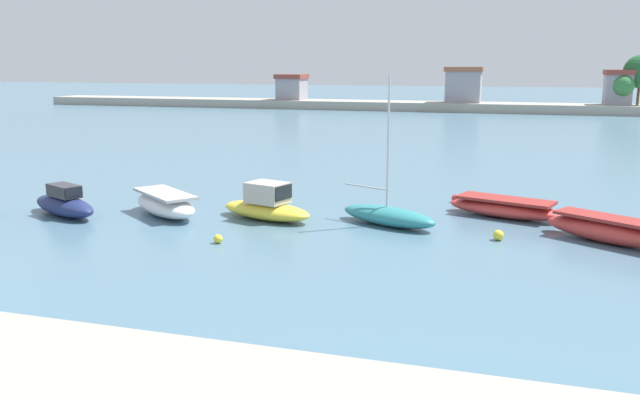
{
  "coord_description": "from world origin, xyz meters",
  "views": [
    {
      "loc": [
        18.9,
        -15.29,
        7.09
      ],
      "look_at": [
        10.46,
        12.68,
        1.01
      ],
      "focal_mm": 36.89,
      "sensor_mm": 36.0,
      "label": 1
    }
  ],
  "objects_px": {
    "moored_boat_4": "(267,206)",
    "mooring_buoy_0": "(218,239)",
    "moored_boat_7": "(609,230)",
    "mooring_buoy_1": "(498,235)",
    "mooring_buoy_2": "(455,198)",
    "moored_boat_6": "(505,208)",
    "moored_boat_3": "(165,204)",
    "moored_boat_2": "(64,204)",
    "moored_boat_5": "(388,215)"
  },
  "relations": [
    {
      "from": "moored_boat_3",
      "to": "mooring_buoy_2",
      "type": "distance_m",
      "value": 14.75
    },
    {
      "from": "mooring_buoy_0",
      "to": "mooring_buoy_2",
      "type": "relative_size",
      "value": 0.89
    },
    {
      "from": "moored_boat_6",
      "to": "mooring_buoy_1",
      "type": "relative_size",
      "value": 13.35
    },
    {
      "from": "mooring_buoy_0",
      "to": "moored_boat_4",
      "type": "bearing_deg",
      "value": 85.59
    },
    {
      "from": "moored_boat_5",
      "to": "mooring_buoy_1",
      "type": "distance_m",
      "value": 4.98
    },
    {
      "from": "moored_boat_6",
      "to": "mooring_buoy_2",
      "type": "xyz_separation_m",
      "value": [
        -2.55,
        2.75,
        -0.22
      ]
    },
    {
      "from": "moored_boat_2",
      "to": "moored_boat_5",
      "type": "xyz_separation_m",
      "value": [
        15.08,
        2.56,
        -0.11
      ]
    },
    {
      "from": "mooring_buoy_1",
      "to": "moored_boat_5",
      "type": "bearing_deg",
      "value": 165.57
    },
    {
      "from": "moored_boat_7",
      "to": "mooring_buoy_2",
      "type": "xyz_separation_m",
      "value": [
        -6.66,
        6.21,
        -0.3
      ]
    },
    {
      "from": "moored_boat_6",
      "to": "moored_boat_4",
      "type": "bearing_deg",
      "value": -142.66
    },
    {
      "from": "moored_boat_6",
      "to": "moored_boat_7",
      "type": "relative_size",
      "value": 1.08
    },
    {
      "from": "moored_boat_2",
      "to": "moored_boat_5",
      "type": "distance_m",
      "value": 15.3
    },
    {
      "from": "moored_boat_4",
      "to": "moored_boat_5",
      "type": "relative_size",
      "value": 0.77
    },
    {
      "from": "moored_boat_4",
      "to": "moored_boat_7",
      "type": "distance_m",
      "value": 14.7
    },
    {
      "from": "mooring_buoy_0",
      "to": "mooring_buoy_2",
      "type": "bearing_deg",
      "value": 52.4
    },
    {
      "from": "moored_boat_7",
      "to": "mooring_buoy_1",
      "type": "height_order",
      "value": "moored_boat_7"
    },
    {
      "from": "moored_boat_2",
      "to": "moored_boat_7",
      "type": "bearing_deg",
      "value": 30.9
    },
    {
      "from": "moored_boat_5",
      "to": "mooring_buoy_0",
      "type": "relative_size",
      "value": 18.1
    },
    {
      "from": "moored_boat_6",
      "to": "mooring_buoy_2",
      "type": "height_order",
      "value": "moored_boat_6"
    },
    {
      "from": "moored_boat_4",
      "to": "moored_boat_6",
      "type": "bearing_deg",
      "value": 36.09
    },
    {
      "from": "moored_boat_4",
      "to": "mooring_buoy_2",
      "type": "xyz_separation_m",
      "value": [
        8.04,
        6.4,
        -0.42
      ]
    },
    {
      "from": "moored_boat_3",
      "to": "moored_boat_6",
      "type": "bearing_deg",
      "value": 52.17
    },
    {
      "from": "moored_boat_4",
      "to": "moored_boat_2",
      "type": "bearing_deg",
      "value": -150.49
    },
    {
      "from": "mooring_buoy_0",
      "to": "moored_boat_6",
      "type": "bearing_deg",
      "value": 36.65
    },
    {
      "from": "mooring_buoy_2",
      "to": "moored_boat_6",
      "type": "bearing_deg",
      "value": -47.21
    },
    {
      "from": "moored_boat_2",
      "to": "mooring_buoy_1",
      "type": "relative_size",
      "value": 11.4
    },
    {
      "from": "moored_boat_4",
      "to": "moored_boat_6",
      "type": "height_order",
      "value": "moored_boat_4"
    },
    {
      "from": "moored_boat_2",
      "to": "mooring_buoy_1",
      "type": "distance_m",
      "value": 19.95
    },
    {
      "from": "moored_boat_2",
      "to": "mooring_buoy_2",
      "type": "relative_size",
      "value": 11.99
    },
    {
      "from": "moored_boat_2",
      "to": "moored_boat_6",
      "type": "distance_m",
      "value": 20.86
    },
    {
      "from": "moored_boat_3",
      "to": "mooring_buoy_1",
      "type": "height_order",
      "value": "moored_boat_3"
    },
    {
      "from": "moored_boat_7",
      "to": "mooring_buoy_2",
      "type": "relative_size",
      "value": 13.01
    },
    {
      "from": "moored_boat_4",
      "to": "moored_boat_3",
      "type": "bearing_deg",
      "value": -155.21
    },
    {
      "from": "moored_boat_7",
      "to": "mooring_buoy_1",
      "type": "distance_m",
      "value": 4.38
    },
    {
      "from": "mooring_buoy_0",
      "to": "moored_boat_7",
      "type": "bearing_deg",
      "value": 17.29
    },
    {
      "from": "moored_boat_7",
      "to": "moored_boat_3",
      "type": "bearing_deg",
      "value": -145.36
    },
    {
      "from": "moored_boat_6",
      "to": "mooring_buoy_1",
      "type": "bearing_deg",
      "value": -73.64
    },
    {
      "from": "moored_boat_2",
      "to": "mooring_buoy_1",
      "type": "bearing_deg",
      "value": 29.32
    },
    {
      "from": "moored_boat_2",
      "to": "moored_boat_4",
      "type": "distance_m",
      "value": 9.7
    },
    {
      "from": "moored_boat_5",
      "to": "mooring_buoy_1",
      "type": "height_order",
      "value": "moored_boat_5"
    },
    {
      "from": "moored_boat_5",
      "to": "mooring_buoy_1",
      "type": "relative_size",
      "value": 15.36
    },
    {
      "from": "moored_boat_7",
      "to": "mooring_buoy_2",
      "type": "distance_m",
      "value": 9.11
    },
    {
      "from": "moored_boat_4",
      "to": "mooring_buoy_0",
      "type": "relative_size",
      "value": 13.9
    },
    {
      "from": "moored_boat_3",
      "to": "mooring_buoy_2",
      "type": "relative_size",
      "value": 12.51
    },
    {
      "from": "moored_boat_5",
      "to": "mooring_buoy_0",
      "type": "height_order",
      "value": "moored_boat_5"
    },
    {
      "from": "moored_boat_5",
      "to": "mooring_buoy_2",
      "type": "bearing_deg",
      "value": 91.69
    },
    {
      "from": "moored_boat_7",
      "to": "mooring_buoy_2",
      "type": "height_order",
      "value": "moored_boat_7"
    },
    {
      "from": "mooring_buoy_0",
      "to": "moored_boat_2",
      "type": "bearing_deg",
      "value": 165.21
    },
    {
      "from": "moored_boat_3",
      "to": "moored_boat_7",
      "type": "bearing_deg",
      "value": 39.13
    },
    {
      "from": "moored_boat_5",
      "to": "moored_boat_7",
      "type": "xyz_separation_m",
      "value": [
        9.09,
        -0.29,
        0.05
      ]
    }
  ]
}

